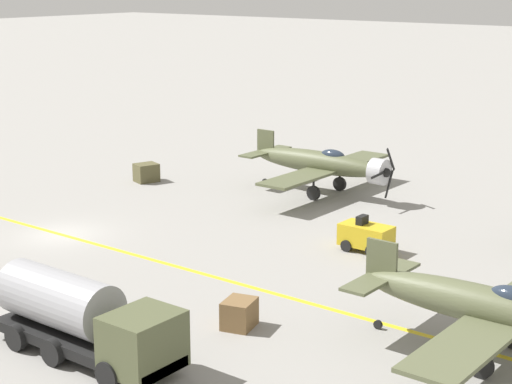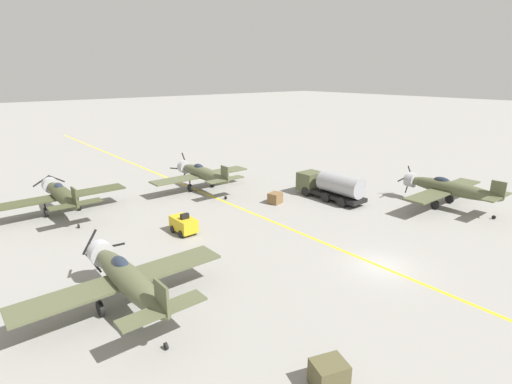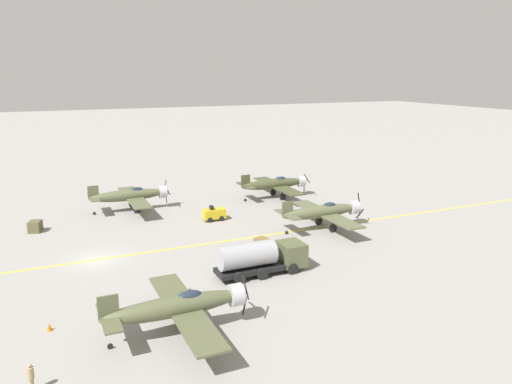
{
  "view_description": "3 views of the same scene",
  "coord_description": "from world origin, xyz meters",
  "px_view_note": "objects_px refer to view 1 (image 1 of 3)",
  "views": [
    {
      "loc": [
        28.15,
        35.04,
        13.49
      ],
      "look_at": [
        -1.72,
        11.84,
        3.87
      ],
      "focal_mm": 60.0,
      "sensor_mm": 36.0,
      "label": 1
    },
    {
      "loc": [
        -22.96,
        -14.05,
        13.13
      ],
      "look_at": [
        -3.1,
        10.06,
        3.75
      ],
      "focal_mm": 28.0,
      "sensor_mm": 36.0,
      "label": 2
    },
    {
      "loc": [
        46.03,
        -4.42,
        17.06
      ],
      "look_at": [
        -5.12,
        18.61,
        3.55
      ],
      "focal_mm": 35.0,
      "sensor_mm": 36.0,
      "label": 3
    }
  ],
  "objects_px": {
    "tow_tractor": "(366,236)",
    "supply_crate_mid_lane": "(146,173)",
    "supply_crate_by_tanker": "(239,314)",
    "airplane_mid_left": "(323,163)",
    "fuel_tanker": "(85,319)",
    "airplane_far_center": "(492,308)"
  },
  "relations": [
    {
      "from": "tow_tractor",
      "to": "supply_crate_mid_lane",
      "type": "height_order",
      "value": "tow_tractor"
    },
    {
      "from": "airplane_mid_left",
      "to": "fuel_tanker",
      "type": "distance_m",
      "value": 25.94
    },
    {
      "from": "airplane_far_center",
      "to": "fuel_tanker",
      "type": "height_order",
      "value": "airplane_far_center"
    },
    {
      "from": "fuel_tanker",
      "to": "supply_crate_by_tanker",
      "type": "height_order",
      "value": "fuel_tanker"
    },
    {
      "from": "fuel_tanker",
      "to": "supply_crate_by_tanker",
      "type": "xyz_separation_m",
      "value": [
        -5.55,
        2.65,
        -0.95
      ]
    },
    {
      "from": "tow_tractor",
      "to": "supply_crate_mid_lane",
      "type": "xyz_separation_m",
      "value": [
        -3.86,
        -19.33,
        -0.18
      ]
    },
    {
      "from": "tow_tractor",
      "to": "airplane_mid_left",
      "type": "bearing_deg",
      "value": -135.47
    },
    {
      "from": "airplane_far_center",
      "to": "airplane_mid_left",
      "type": "bearing_deg",
      "value": -121.09
    },
    {
      "from": "airplane_mid_left",
      "to": "fuel_tanker",
      "type": "bearing_deg",
      "value": 0.2
    },
    {
      "from": "supply_crate_by_tanker",
      "to": "tow_tractor",
      "type": "bearing_deg",
      "value": -174.9
    },
    {
      "from": "airplane_far_center",
      "to": "supply_crate_mid_lane",
      "type": "height_order",
      "value": "airplane_far_center"
    },
    {
      "from": "airplane_mid_left",
      "to": "supply_crate_mid_lane",
      "type": "relative_size",
      "value": 8.18
    },
    {
      "from": "tow_tractor",
      "to": "supply_crate_by_tanker",
      "type": "relative_size",
      "value": 1.92
    },
    {
      "from": "fuel_tanker",
      "to": "supply_crate_mid_lane",
      "type": "height_order",
      "value": "fuel_tanker"
    },
    {
      "from": "airplane_far_center",
      "to": "supply_crate_mid_lane",
      "type": "distance_m",
      "value": 31.73
    },
    {
      "from": "fuel_tanker",
      "to": "tow_tractor",
      "type": "xyz_separation_m",
      "value": [
        -16.93,
        1.63,
        -0.72
      ]
    },
    {
      "from": "airplane_far_center",
      "to": "fuel_tanker",
      "type": "xyz_separation_m",
      "value": [
        8.74,
        -11.62,
        -0.5
      ]
    },
    {
      "from": "tow_tractor",
      "to": "supply_crate_by_tanker",
      "type": "bearing_deg",
      "value": 5.1
    },
    {
      "from": "supply_crate_mid_lane",
      "to": "airplane_far_center",
      "type": "bearing_deg",
      "value": 67.65
    },
    {
      "from": "airplane_mid_left",
      "to": "tow_tractor",
      "type": "relative_size",
      "value": 4.62
    },
    {
      "from": "airplane_far_center",
      "to": "tow_tractor",
      "type": "xyz_separation_m",
      "value": [
        -8.19,
        -9.99,
        -1.22
      ]
    },
    {
      "from": "airplane_mid_left",
      "to": "supply_crate_mid_lane",
      "type": "height_order",
      "value": "airplane_mid_left"
    }
  ]
}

